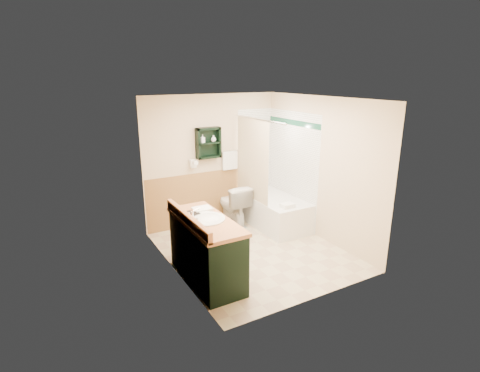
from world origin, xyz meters
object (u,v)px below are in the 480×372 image
wall_shelf (208,143)px  hair_dryer (193,164)px  bathtub (274,211)px  soap_bottle_b (213,139)px  vanity (207,250)px  vanity_book (186,207)px  soap_bottle_a (203,141)px  toilet (233,205)px

wall_shelf → hair_dryer: size_ratio=2.29×
bathtub → soap_bottle_b: bearing=146.0°
vanity → vanity_book: bearing=122.7°
hair_dryer → soap_bottle_a: soap_bottle_a is taller
soap_bottle_b → wall_shelf: bearing=177.1°
bathtub → soap_bottle_b: (-0.93, 0.62, 1.34)m
toilet → vanity: bearing=51.9°
bathtub → soap_bottle_b: soap_bottle_b is taller
soap_bottle_a → wall_shelf: bearing=2.5°
hair_dryer → soap_bottle_b: bearing=-4.3°
wall_shelf → toilet: size_ratio=0.70×
wall_shelf → vanity: size_ratio=0.39×
vanity_book → vanity: bearing=-57.0°
toilet → soap_bottle_a: (-0.49, 0.22, 1.22)m
vanity_book → soap_bottle_b: size_ratio=1.97×
vanity → wall_shelf: bearing=63.6°
wall_shelf → vanity_book: (-1.06, -1.55, -0.55)m
wall_shelf → soap_bottle_a: wall_shelf is taller
vanity → soap_bottle_a: (0.78, 1.80, 1.16)m
vanity → vanity_book: (-0.17, 0.26, 0.56)m
wall_shelf → soap_bottle_a: 0.12m
soap_bottle_a → vanity: bearing=-113.5°
hair_dryer → toilet: hair_dryer is taller
hair_dryer → vanity: (-0.59, -1.83, -0.76)m
bathtub → soap_bottle_b: 1.74m
soap_bottle_a → soap_bottle_b: bearing=0.0°
toilet → vanity_book: (-1.43, -1.32, 0.62)m
soap_bottle_a → soap_bottle_b: (0.21, 0.00, 0.01)m
soap_bottle_b → soap_bottle_a: bearing=180.0°
hair_dryer → vanity_book: hair_dryer is taller
toilet → soap_bottle_a: bearing=-23.2°
wall_shelf → vanity: bearing=-116.4°
toilet → soap_bottle_b: 1.28m
hair_dryer → wall_shelf: bearing=-4.8°
hair_dryer → toilet: bearing=-20.0°
vanity → soap_bottle_b: 2.36m
wall_shelf → vanity: (-0.89, -1.80, -1.11)m
bathtub → vanity_book: 2.39m
vanity → soap_bottle_a: soap_bottle_a is taller
hair_dryer → bathtub: hair_dryer is taller
hair_dryer → soap_bottle_b: (0.40, -0.03, 0.41)m
wall_shelf → soap_bottle_b: bearing=-2.9°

